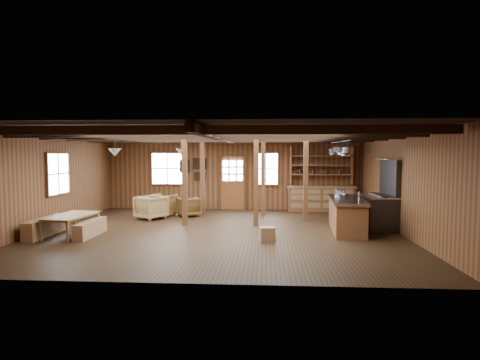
# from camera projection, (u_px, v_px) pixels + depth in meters

# --- Properties ---
(room) EXTENTS (10.04, 9.04, 2.84)m
(room) POSITION_uv_depth(u_px,v_px,m) (220.00, 183.00, 11.26)
(room) COLOR black
(room) RESTS_ON ground
(ceiling_joists) EXTENTS (9.80, 8.82, 0.18)m
(ceiling_joists) POSITION_uv_depth(u_px,v_px,m) (220.00, 137.00, 11.34)
(ceiling_joists) COLOR black
(ceiling_joists) RESTS_ON ceiling
(timber_posts) EXTENTS (3.95, 2.35, 2.80)m
(timber_posts) POSITION_uv_depth(u_px,v_px,m) (242.00, 178.00, 13.29)
(timber_posts) COLOR #412712
(timber_posts) RESTS_ON floor
(back_door) EXTENTS (1.02, 0.08, 2.15)m
(back_door) POSITION_uv_depth(u_px,v_px,m) (233.00, 187.00, 15.72)
(back_door) COLOR brown
(back_door) RESTS_ON floor
(window_back_left) EXTENTS (1.32, 0.06, 1.32)m
(window_back_left) POSITION_uv_depth(u_px,v_px,m) (167.00, 169.00, 15.85)
(window_back_left) COLOR white
(window_back_left) RESTS_ON wall_back
(window_back_right) EXTENTS (1.02, 0.06, 1.32)m
(window_back_right) POSITION_uv_depth(u_px,v_px,m) (266.00, 169.00, 15.60)
(window_back_right) COLOR white
(window_back_right) RESTS_ON wall_back
(window_left) EXTENTS (0.14, 1.24, 1.32)m
(window_left) POSITION_uv_depth(u_px,v_px,m) (58.00, 174.00, 12.06)
(window_left) COLOR white
(window_left) RESTS_ON wall_back
(notice_boards) EXTENTS (1.08, 0.03, 0.90)m
(notice_boards) POSITION_uv_depth(u_px,v_px,m) (195.00, 168.00, 15.77)
(notice_boards) COLOR silver
(notice_boards) RESTS_ON wall_back
(back_counter) EXTENTS (2.55, 0.60, 2.45)m
(back_counter) POSITION_uv_depth(u_px,v_px,m) (321.00, 195.00, 15.28)
(back_counter) COLOR brown
(back_counter) RESTS_ON floor
(pendant_lamps) EXTENTS (1.86, 2.36, 0.66)m
(pendant_lamps) POSITION_uv_depth(u_px,v_px,m) (151.00, 152.00, 12.34)
(pendant_lamps) COLOR #2C2C2E
(pendant_lamps) RESTS_ON ceiling
(pot_rack) EXTENTS (0.39, 3.00, 0.42)m
(pot_rack) POSITION_uv_depth(u_px,v_px,m) (340.00, 151.00, 11.20)
(pot_rack) COLOR #2C2C2E
(pot_rack) RESTS_ON ceiling
(kitchen_island) EXTENTS (1.07, 2.56, 1.20)m
(kitchen_island) POSITION_uv_depth(u_px,v_px,m) (347.00, 215.00, 11.41)
(kitchen_island) COLOR brown
(kitchen_island) RESTS_ON floor
(step_stool) EXTENTS (0.45, 0.35, 0.37)m
(step_stool) POSITION_uv_depth(u_px,v_px,m) (267.00, 234.00, 10.09)
(step_stool) COLOR brown
(step_stool) RESTS_ON floor
(commercial_range) EXTENTS (0.87, 1.69, 2.08)m
(commercial_range) POSITION_uv_depth(u_px,v_px,m) (379.00, 206.00, 11.83)
(commercial_range) COLOR #2C2C2E
(commercial_range) RESTS_ON floor
(dining_table) EXTENTS (1.07, 1.71, 0.57)m
(dining_table) POSITION_uv_depth(u_px,v_px,m) (72.00, 225.00, 10.77)
(dining_table) COLOR olive
(dining_table) RESTS_ON floor
(bench_wall) EXTENTS (0.33, 1.75, 0.48)m
(bench_wall) POSITION_uv_depth(u_px,v_px,m) (45.00, 227.00, 10.82)
(bench_wall) COLOR brown
(bench_wall) RESTS_ON floor
(bench_aisle) EXTENTS (0.29, 1.53, 0.42)m
(bench_aisle) POSITION_uv_depth(u_px,v_px,m) (90.00, 228.00, 10.74)
(bench_aisle) COLOR brown
(bench_aisle) RESTS_ON floor
(armchair_a) EXTENTS (0.99, 0.99, 0.67)m
(armchair_a) POSITION_uv_depth(u_px,v_px,m) (189.00, 207.00, 14.09)
(armchair_a) COLOR brown
(armchair_a) RESTS_ON floor
(armchair_b) EXTENTS (1.09, 1.10, 0.77)m
(armchair_b) POSITION_uv_depth(u_px,v_px,m) (162.00, 205.00, 14.20)
(armchair_b) COLOR brown
(armchair_b) RESTS_ON floor
(armchair_c) EXTENTS (1.18, 1.19, 0.79)m
(armchair_c) POSITION_uv_depth(u_px,v_px,m) (151.00, 207.00, 13.48)
(armchair_c) COLOR #9B7946
(armchair_c) RESTS_ON floor
(counter_pot) EXTENTS (0.30, 0.30, 0.18)m
(counter_pot) POSITION_uv_depth(u_px,v_px,m) (340.00, 192.00, 12.25)
(counter_pot) COLOR #B8BABF
(counter_pot) RESTS_ON kitchen_island
(bowl) EXTENTS (0.34, 0.34, 0.07)m
(bowl) POSITION_uv_depth(u_px,v_px,m) (340.00, 195.00, 11.89)
(bowl) COLOR silver
(bowl) RESTS_ON kitchen_island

